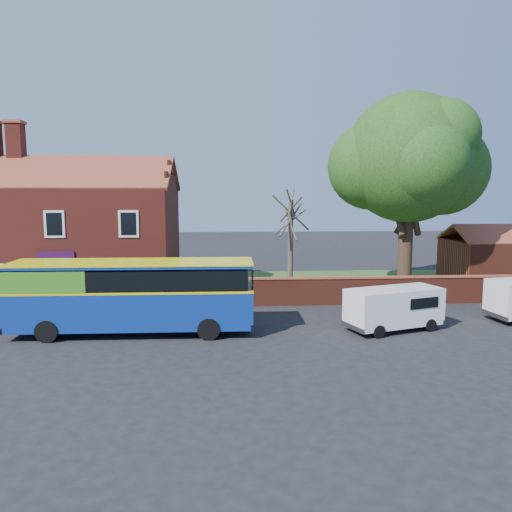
{
  "coord_description": "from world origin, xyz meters",
  "views": [
    {
      "loc": [
        2.35,
        -20.33,
        6.32
      ],
      "look_at": [
        3.88,
        5.0,
        3.08
      ],
      "focal_mm": 35.0,
      "sensor_mm": 36.0,
      "label": 1
    }
  ],
  "objects": [
    {
      "name": "pavement",
      "position": [
        -7.0,
        5.75,
        0.06
      ],
      "size": [
        18.0,
        3.5,
        0.12
      ],
      "primitive_type": "cube",
      "color": "gray",
      "rests_on": "ground"
    },
    {
      "name": "ground",
      "position": [
        0.0,
        0.0,
        0.0
      ],
      "size": [
        120.0,
        120.0,
        0.0
      ],
      "primitive_type": "plane",
      "color": "black",
      "rests_on": "ground"
    },
    {
      "name": "large_tree",
      "position": [
        13.97,
        11.14,
        8.19
      ],
      "size": [
        10.25,
        8.11,
        12.51
      ],
      "color": "black",
      "rests_on": "ground"
    },
    {
      "name": "grass_strip",
      "position": [
        13.0,
        13.0,
        0.02
      ],
      "size": [
        26.0,
        12.0,
        0.04
      ],
      "primitive_type": "cube",
      "color": "#426B28",
      "rests_on": "ground"
    },
    {
      "name": "bus",
      "position": [
        -2.18,
        1.91,
        1.85
      ],
      "size": [
        10.74,
        2.85,
        3.27
      ],
      "rotation": [
        0.0,
        0.0,
        -0.01
      ],
      "color": "navy",
      "rests_on": "ground"
    },
    {
      "name": "bare_tree",
      "position": [
        6.35,
        10.24,
        3.18
      ],
      "size": [
        2.32,
        2.77,
        6.2
      ],
      "color": "#4C4238",
      "rests_on": "ground"
    },
    {
      "name": "van_near",
      "position": [
        10.06,
        1.69,
        1.09
      ],
      "size": [
        4.76,
        3.1,
        1.94
      ],
      "rotation": [
        0.0,
        0.0,
        0.33
      ],
      "color": "white",
      "rests_on": "ground"
    },
    {
      "name": "shop_building",
      "position": [
        -7.02,
        11.5,
        3.41
      ],
      "size": [
        12.3,
        8.13,
        10.5
      ],
      "color": "maroon",
      "rests_on": "ground"
    },
    {
      "name": "boundary_wall",
      "position": [
        13.0,
        7.0,
        0.81
      ],
      "size": [
        22.0,
        0.38,
        1.6
      ],
      "color": "maroon",
      "rests_on": "ground"
    },
    {
      "name": "outbuilding",
      "position": [
        22.0,
        13.0,
        1.61
      ],
      "size": [
        8.2,
        5.06,
        4.17
      ],
      "color": "maroon",
      "rests_on": "ground"
    },
    {
      "name": "kerb",
      "position": [
        -7.0,
        4.0,
        0.07
      ],
      "size": [
        18.0,
        0.15,
        0.14
      ],
      "primitive_type": "cube",
      "color": "slate",
      "rests_on": "ground"
    }
  ]
}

